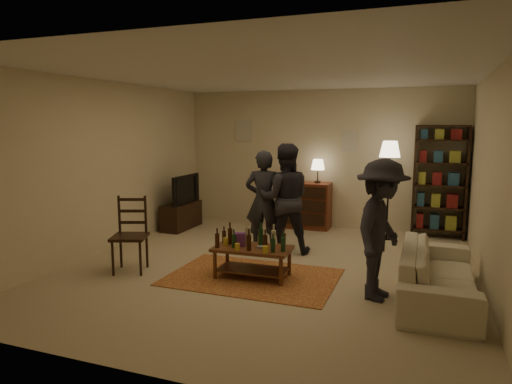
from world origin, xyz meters
The scene contains 13 objects.
floor centered at (0.00, 0.00, 0.00)m, with size 6.00×6.00×0.00m, color #C6B793.
room_shell centered at (-0.65, 2.98, 1.81)m, with size 6.00×6.00×6.00m.
rug centered at (-0.09, -0.45, 0.01)m, with size 2.20×1.50×0.01m, color maroon.
coffee_table centered at (-0.09, -0.45, 0.38)m, with size 1.04×0.59×0.76m.
dining_chair centered at (-1.79, -0.74, 0.56)m, with size 0.59×0.59×1.06m.
tv_stand centered at (-2.44, 1.80, 0.38)m, with size 0.40×1.00×1.06m.
dresser centered at (-0.19, 2.71, 0.48)m, with size 1.00×0.50×1.36m.
bookshelf centered at (2.25, 2.78, 1.03)m, with size 0.90×0.34×2.02m.
floor_lamp centered at (1.40, 2.37, 1.48)m, with size 0.36×0.36×1.74m.
sofa centered at (2.20, -0.40, 0.30)m, with size 2.08×0.81×0.61m, color beige.
person_left centered at (-0.39, 0.83, 0.81)m, with size 0.59×0.39×1.62m, color #23242A.
person_right centered at (-0.05, 0.87, 0.87)m, with size 0.84×0.66×1.73m, color #24242B.
person_by_sofa centered at (1.56, -0.62, 0.82)m, with size 1.06×0.61×1.64m, color #24242B.
Camera 1 is at (2.00, -5.91, 2.01)m, focal length 32.00 mm.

